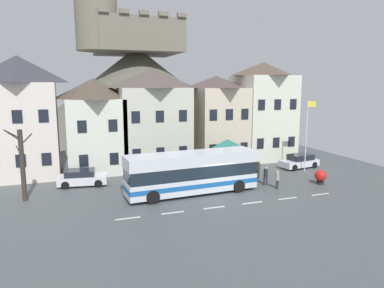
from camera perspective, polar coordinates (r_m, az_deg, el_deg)
The scene contains 20 objects.
ground_plane at distance 27.25m, azimuth 4.97°, elevation -8.61°, with size 40.00×60.00×0.07m.
townhouse_00 at distance 35.50m, azimuth -25.83°, elevation 3.83°, with size 6.10×5.34×10.99m.
townhouse_01 at distance 36.09m, azimuth -15.38°, elevation 2.97°, with size 5.38×6.59×9.04m.
townhouse_02 at distance 36.66m, azimuth -6.38°, elevation 4.10°, with size 6.90×6.10×9.99m.
townhouse_03 at distance 39.31m, azimuth 3.88°, elevation 4.06°, with size 5.28×6.82×9.39m.
townhouse_04 at distance 41.53m, azimuth 11.27°, elevation 5.26°, with size 5.86×6.18×10.93m.
hilltop_castle at distance 60.19m, azimuth -8.88°, elevation 8.84°, with size 37.72×37.72×23.28m.
transit_bus at distance 27.61m, azimuth 0.01°, elevation -4.72°, with size 10.56×3.07×3.26m.
bus_shelter at distance 32.09m, azimuth 5.67°, elevation -0.31°, with size 3.60×3.60×3.60m.
parked_car_00 at distance 31.50m, azimuth -17.29°, elevation -5.20°, with size 4.19×2.42×1.35m.
parked_car_01 at distance 35.02m, azimuth 7.08°, elevation -3.37°, with size 3.87×2.06×1.35m.
parked_car_02 at distance 37.96m, azimuth 16.91°, elevation -2.68°, with size 4.25×2.26×1.39m.
pedestrian_00 at distance 30.73m, azimuth 5.86°, elevation -4.93°, with size 0.28×0.34×1.49m.
pedestrian_01 at distance 29.84m, azimuth 13.58°, elevation -5.38°, with size 0.34×0.34×1.51m.
pedestrian_02 at distance 32.74m, azimuth 10.61°, elevation -3.80°, with size 0.36×0.36×1.68m.
pedestrian_03 at distance 30.69m, azimuth 11.80°, elevation -4.87°, with size 0.34×0.34×1.61m.
public_bench at distance 33.99m, azimuth 2.71°, elevation -4.02°, with size 1.73×0.48×0.87m.
flagpole at distance 36.02m, azimuth 18.08°, elevation 2.05°, with size 0.95×0.10×6.95m.
harbour_buoy at distance 32.36m, azimuth 20.01°, elevation -4.89°, with size 1.01×1.01×1.26m.
bare_tree_00 at distance 28.51m, azimuth -25.69°, elevation -2.96°, with size 1.77×1.51×5.46m.
Camera 1 is at (-10.83, -23.52, 8.47)m, focal length 33.09 mm.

